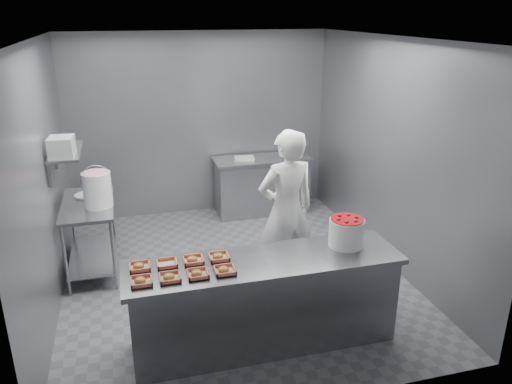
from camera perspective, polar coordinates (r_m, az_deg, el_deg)
The scene contains 24 objects.
floor at distance 6.24m, azimuth -2.57°, elevation -9.46°, with size 4.50×4.50×0.00m, color #4C4C51.
ceiling at distance 5.44m, azimuth -3.05°, elevation 17.14°, with size 4.50×4.50×0.00m, color white.
wall_back at distance 7.83m, azimuth -6.41°, elevation 7.60°, with size 4.00×0.04×2.80m, color slate.
wall_left at distance 5.63m, azimuth -23.08°, elevation 1.09°, with size 0.04×4.50×2.80m, color slate.
wall_right at distance 6.40m, azimuth 15.02°, elevation 4.20°, with size 0.04×4.50×2.80m, color slate.
service_counter at distance 4.89m, azimuth 0.93°, elevation -12.40°, with size 2.60×0.70×0.90m.
prep_table at distance 6.43m, azimuth -18.41°, elevation -3.74°, with size 0.60×1.20×0.90m.
back_counter at distance 7.94m, azimuth 0.68°, elevation 0.80°, with size 1.50×0.60×0.90m.
wall_shelf at distance 6.14m, azimuth -20.97°, elevation 4.34°, with size 0.35×0.90×0.03m, color slate.
tray_0 at distance 4.39m, azimuth -13.00°, elevation -9.88°, with size 0.19×0.18×0.06m.
tray_1 at distance 4.40m, azimuth -9.84°, elevation -9.58°, with size 0.19×0.18×0.06m.
tray_2 at distance 4.42m, azimuth -6.71°, elevation -9.25°, with size 0.19×0.18×0.06m.
tray_3 at distance 4.45m, azimuth -3.63°, elevation -8.89°, with size 0.19×0.18×0.06m.
tray_4 at distance 4.62m, azimuth -13.17°, elevation -8.28°, with size 0.19×0.18×0.06m.
tray_5 at distance 4.63m, azimuth -10.14°, elevation -8.03°, with size 0.19×0.18×0.04m.
tray_6 at distance 4.65m, azimuth -7.22°, elevation -7.69°, with size 0.19×0.18×0.06m.
tray_7 at distance 4.68m, azimuth -4.29°, elevation -7.37°, with size 0.19×0.18×0.06m.
worker at distance 5.66m, azimuth 3.49°, elevation -2.13°, with size 0.69×0.45×1.88m, color white.
strawberry_tub at distance 4.95m, azimuth 10.29°, elevation -4.44°, with size 0.34×0.34×0.28m.
glaze_bucket at distance 6.10m, azimuth -17.69°, elevation 0.36°, with size 0.35×0.33×0.51m.
bucket_lid at distance 6.54m, azimuth -18.81°, elevation -0.35°, with size 0.29×0.29×0.02m, color white.
rag at distance 6.72m, azimuth -18.54°, elevation 0.21°, with size 0.14×0.12×0.02m, color #CCB28C.
appliance at distance 5.85m, azimuth -21.33°, elevation 4.83°, with size 0.26×0.29×0.22m, color gray.
paper_stack at distance 7.73m, azimuth -1.35°, elevation 3.87°, with size 0.30×0.22×0.04m, color silver.
Camera 1 is at (-1.15, -5.31, 3.08)m, focal length 35.00 mm.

